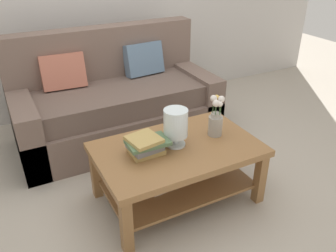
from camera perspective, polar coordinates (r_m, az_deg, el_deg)
name	(u,v)px	position (r m, az deg, el deg)	size (l,w,h in m)	color
ground_plane	(164,172)	(3.13, -0.67, -7.39)	(10.00, 10.00, 0.00)	#ADA393
couch	(115,103)	(3.56, -8.55, 3.73)	(1.93, 0.90, 1.06)	brown
coffee_table	(177,161)	(2.65, 1.46, -5.75)	(1.19, 0.75, 0.47)	olive
book_stack_main	(146,145)	(2.47, -3.63, -3.10)	(0.29, 0.24, 0.13)	tan
glass_hurricane_vase	(176,124)	(2.51, 1.24, 0.28)	(0.18, 0.18, 0.29)	silver
flower_pitcher	(216,119)	(2.69, 7.74, 1.06)	(0.11, 0.11, 0.33)	#9E998E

